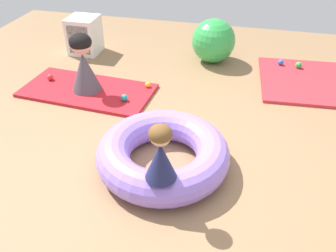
{
  "coord_description": "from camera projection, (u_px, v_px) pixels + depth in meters",
  "views": [
    {
      "loc": [
        0.54,
        -2.59,
        2.29
      ],
      "look_at": [
        -0.11,
        0.09,
        0.34
      ],
      "focal_mm": 37.66,
      "sensor_mm": 36.0,
      "label": 1
    }
  ],
  "objects": [
    {
      "name": "play_ball_red",
      "position": [
        50.0,
        77.0,
        4.76
      ],
      "size": [
        0.08,
        0.08,
        0.08
      ],
      "primitive_type": "sphere",
      "color": "red",
      "rests_on": "gym_mat_far_right"
    },
    {
      "name": "ground_plane",
      "position": [
        177.0,
        160.0,
        3.48
      ],
      "size": [
        8.0,
        8.0,
        0.0
      ],
      "primitive_type": "plane",
      "color": "#93704C"
    },
    {
      "name": "adult_seated",
      "position": [
        84.0,
        63.0,
        4.36
      ],
      "size": [
        0.39,
        0.39,
        0.75
      ],
      "rotation": [
        0.0,
        0.0,
        3.12
      ],
      "color": "#4C4751",
      "rests_on": "gym_mat_far_right"
    },
    {
      "name": "exercise_ball_large",
      "position": [
        213.0,
        41.0,
        5.18
      ],
      "size": [
        0.64,
        0.64,
        0.64
      ],
      "primitive_type": "sphere",
      "color": "green",
      "rests_on": "ground"
    },
    {
      "name": "play_ball_yellow",
      "position": [
        148.0,
        85.0,
        4.6
      ],
      "size": [
        0.07,
        0.07,
        0.07
      ],
      "primitive_type": "sphere",
      "color": "yellow",
      "rests_on": "gym_mat_far_right"
    },
    {
      "name": "gym_mat_far_left",
      "position": [
        307.0,
        81.0,
        4.79
      ],
      "size": [
        1.33,
        1.37,
        0.04
      ],
      "primitive_type": "cube",
      "rotation": [
        0.0,
        0.0,
        0.07
      ],
      "color": "red",
      "rests_on": "ground"
    },
    {
      "name": "child_in_navy",
      "position": [
        161.0,
        153.0,
        2.7
      ],
      "size": [
        0.36,
        0.36,
        0.5
      ],
      "rotation": [
        0.0,
        0.0,
        5.37
      ],
      "color": "navy",
      "rests_on": "inflatable_cushion"
    },
    {
      "name": "play_ball_blue",
      "position": [
        281.0,
        62.0,
        5.14
      ],
      "size": [
        0.08,
        0.08,
        0.08
      ],
      "primitive_type": "sphere",
      "color": "blue",
      "rests_on": "gym_mat_far_left"
    },
    {
      "name": "play_ball_teal",
      "position": [
        124.0,
        98.0,
        4.31
      ],
      "size": [
        0.08,
        0.08,
        0.08
      ],
      "primitive_type": "sphere",
      "color": "teal",
      "rests_on": "gym_mat_far_right"
    },
    {
      "name": "play_ball_green",
      "position": [
        299.0,
        65.0,
        5.05
      ],
      "size": [
        0.09,
        0.09,
        0.09
      ],
      "primitive_type": "sphere",
      "color": "green",
      "rests_on": "gym_mat_far_left"
    },
    {
      "name": "inflatable_cushion",
      "position": [
        163.0,
        154.0,
        3.32
      ],
      "size": [
        1.26,
        1.26,
        0.32
      ],
      "primitive_type": "torus",
      "color": "#9975EA",
      "rests_on": "ground"
    },
    {
      "name": "gym_mat_far_right",
      "position": [
        88.0,
        90.0,
        4.59
      ],
      "size": [
        1.74,
        0.93,
        0.04
      ],
      "primitive_type": "cube",
      "rotation": [
        0.0,
        0.0,
        -0.07
      ],
      "color": "red",
      "rests_on": "ground"
    },
    {
      "name": "storage_cube",
      "position": [
        84.0,
        36.0,
        5.46
      ],
      "size": [
        0.44,
        0.44,
        0.56
      ],
      "color": "white",
      "rests_on": "ground"
    }
  ]
}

